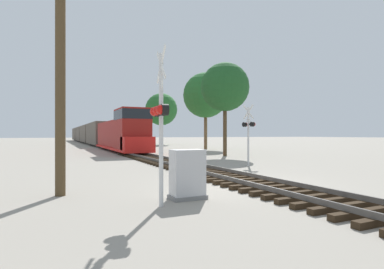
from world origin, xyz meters
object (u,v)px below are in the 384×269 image
Objects in this scene: crossing_signal_near at (160,115)px; tree_mid_background at (206,95)px; crossing_signal_far at (249,128)px; relay_cabinet at (187,175)px; tree_deep_background at (161,109)px; tree_far_right at (225,87)px; freight_train at (89,134)px; utility_pole at (60,76)px.

tree_mid_background reaches higher than crossing_signal_near.
relay_cabinet is at bearing 127.02° from crossing_signal_far.
crossing_signal_far is 2.57× the size of relay_cabinet.
tree_far_right is at bearing -98.87° from tree_deep_background.
freight_train is 52.80m from crossing_signal_far.
tree_deep_background is (0.82, 20.65, -0.26)m from tree_mid_background.
freight_train is 60.02m from relay_cabinet.
freight_train is at bearing -179.85° from crossing_signal_near.
tree_mid_background reaches higher than relay_cabinet.
crossing_signal_far is at bearing -110.89° from tree_far_right.
crossing_signal_far reaches higher than relay_cabinet.
tree_deep_background is at bearing -44.09° from freight_train.
freight_train is 56.82× the size of relay_cabinet.
tree_mid_background reaches higher than tree_deep_background.
tree_mid_background is 20.66m from tree_deep_background.
crossing_signal_near is 19.89m from tree_far_right.
utility_pole reaches higher than relay_cabinet.
crossing_signal_far is at bearing 25.30° from utility_pole.
crossing_signal_far is 10.54m from relay_cabinet.
freight_train is at bearing 86.91° from relay_cabinet.
tree_mid_background is at bearing -27.42° from crossing_signal_far.
relay_cabinet is 0.15× the size of tree_deep_background.
tree_deep_background reaches higher than freight_train.
relay_cabinet is at bearing -107.98° from tree_deep_background.
tree_deep_background is at bearing 72.02° from relay_cabinet.
tree_deep_background reaches higher than crossing_signal_near.
crossing_signal_near is (-4.30, -60.51, 0.43)m from freight_train.
crossing_signal_far is at bearing 44.40° from relay_cabinet.
utility_pole is 0.87× the size of tree_far_right.
tree_mid_background reaches higher than utility_pole.
utility_pole is at bearing 148.89° from relay_cabinet.
tree_deep_background reaches higher than tree_far_right.
tree_mid_background is (11.52, -32.60, 5.16)m from freight_train.
crossing_signal_far is (4.21, -52.63, 0.29)m from freight_train.
tree_far_right is (11.53, 15.76, 3.79)m from crossing_signal_near.
tree_far_right is at bearing -109.49° from tree_mid_background.
tree_deep_background is (12.34, -11.95, 4.90)m from freight_train.
tree_mid_background is at bearing -70.53° from freight_train.
tree_mid_background reaches higher than crossing_signal_far.
tree_deep_background is (16.64, 48.56, 4.48)m from crossing_signal_near.
tree_mid_background is at bearing 154.67° from crossing_signal_near.
crossing_signal_near is 3.88m from utility_pole.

